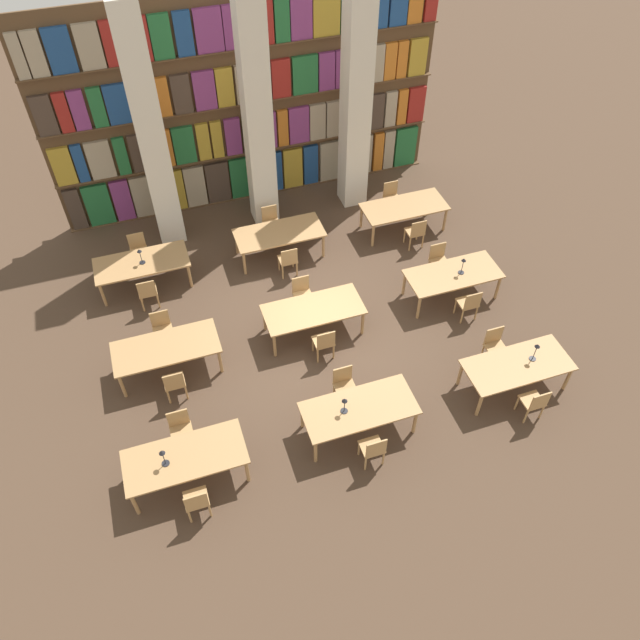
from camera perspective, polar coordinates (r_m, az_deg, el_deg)
The scene contains 37 objects.
ground_plane at distance 14.12m, azimuth -0.35°, elevation -1.04°, with size 40.00×40.00×0.00m, color #4C3828.
bookshelf_bank at distance 16.76m, azimuth -6.72°, elevation 18.59°, with size 10.08×0.35×5.50m.
pillar_left at distance 15.31m, azimuth -15.26°, elevation 16.13°, with size 0.64×0.64×6.00m.
pillar_center at distance 15.58m, azimuth -5.79°, elevation 18.11°, with size 0.64×0.64×6.00m.
pillar_right at distance 16.24m, azimuth 3.32°, elevation 19.55°, with size 0.64×0.64×6.00m.
reading_table_0 at distance 11.69m, azimuth -12.24°, elevation -12.28°, with size 2.19×0.98×0.73m.
chair_0 at distance 11.46m, azimuth -11.22°, elevation -15.92°, with size 0.42×0.40×0.88m.
chair_1 at distance 12.27m, azimuth -12.61°, elevation -9.67°, with size 0.42×0.40×0.88m.
desk_lamp_0 at distance 11.40m, azimuth -14.17°, elevation -11.91°, with size 0.14×0.14×0.42m.
reading_table_1 at distance 12.02m, azimuth 3.60°, elevation -8.19°, with size 2.19×0.98×0.73m.
chair_2 at distance 11.80m, azimuth 4.89°, elevation -11.64°, with size 0.42×0.40×0.88m.
chair_3 at distance 12.58m, azimuth 2.23°, elevation -5.92°, with size 0.42×0.40×0.88m.
desk_lamp_1 at distance 11.69m, azimuth 2.26°, elevation -7.60°, with size 0.14×0.14×0.39m.
reading_table_2 at distance 13.24m, azimuth 17.60°, elevation -4.07°, with size 2.19×0.98×0.73m.
chair_4 at distance 13.02m, azimuth 19.01°, elevation -7.11°, with size 0.42×0.40×0.88m.
chair_5 at distance 13.74m, azimuth 15.69°, elevation -2.21°, with size 0.42×0.40×0.88m.
desk_lamp_2 at distance 13.15m, azimuth 19.16°, elevation -2.54°, with size 0.14×0.14×0.45m.
reading_table_3 at distance 13.30m, azimuth -13.89°, elevation -2.59°, with size 2.19×0.98×0.73m.
chair_6 at distance 12.94m, azimuth -13.17°, elevation -5.60°, with size 0.42×0.40×0.88m.
chair_7 at distance 13.96m, azimuth -14.22°, elevation -0.75°, with size 0.42×0.40×0.88m.
reading_table_4 at distance 13.64m, azimuth -0.61°, elevation 0.83°, with size 2.19×0.98×0.73m.
chair_8 at distance 13.28m, azimuth 0.39°, elevation -2.02°, with size 0.42×0.40×0.88m.
chair_9 at distance 14.28m, azimuth -1.63°, elevation 2.46°, with size 0.42×0.40×0.88m.
reading_table_5 at distance 14.76m, azimuth 12.07°, elevation 4.00°, with size 2.19×0.98×0.73m.
chair_10 at distance 14.45m, azimuth 13.46°, elevation 1.49°, with size 0.42×0.40×0.88m.
chair_11 at distance 15.38m, azimuth 10.79°, elevation 5.43°, with size 0.42×0.40×0.88m.
desk_lamp_3 at distance 14.57m, azimuth 12.95°, elevation 5.08°, with size 0.14×0.14×0.44m.
reading_table_6 at distance 15.31m, azimuth -15.99°, elevation 4.94°, with size 2.19×0.98×0.73m.
chair_12 at distance 14.86m, azimuth -15.49°, elevation 2.52°, with size 0.42×0.40×0.88m.
chair_13 at distance 16.03m, azimuth -16.25°, elevation 6.21°, with size 0.42×0.40×0.88m.
desk_lamp_4 at distance 15.06m, azimuth -16.13°, elevation 5.83°, with size 0.14×0.14×0.41m.
reading_table_7 at distance 15.59m, azimuth -3.75°, elevation 7.83°, with size 2.19×0.98×0.73m.
chair_14 at distance 15.13m, azimuth -2.92°, elevation 5.52°, with size 0.42×0.40×0.88m.
chair_15 at distance 16.29m, azimuth -4.51°, elevation 8.97°, with size 0.42×0.40×0.88m.
reading_table_8 at distance 16.52m, azimuth 7.71°, elevation 10.10°, with size 2.19×0.98×0.73m.
chair_16 at distance 16.10m, azimuth 8.75°, elevation 7.97°, with size 0.42×0.40×0.88m.
chair_17 at distance 17.18m, azimuth 6.57°, elevation 11.12°, with size 0.42×0.40×0.88m.
Camera 1 is at (-2.91, -8.91, 10.56)m, focal length 35.00 mm.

